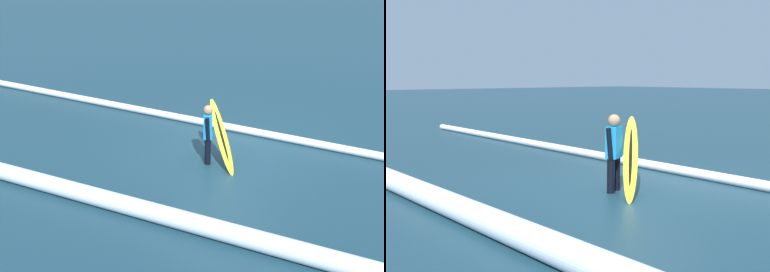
# 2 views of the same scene
# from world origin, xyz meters

# --- Properties ---
(ground_plane) EXTENTS (150.39, 150.39, 0.00)m
(ground_plane) POSITION_xyz_m (0.00, 0.00, 0.00)
(ground_plane) COLOR #1A3C4B
(surfer) EXTENTS (0.32, 0.54, 1.39)m
(surfer) POSITION_xyz_m (0.11, 0.65, 0.77)
(surfer) COLOR black
(surfer) RESTS_ON ground_plane
(surfboard) EXTENTS (1.32, 1.41, 1.34)m
(surfboard) POSITION_xyz_m (-0.17, 0.52, 0.65)
(surfboard) COLOR yellow
(surfboard) RESTS_ON ground_plane
(wave_crest_foreground) EXTENTS (22.94, 1.51, 0.20)m
(wave_crest_foreground) POSITION_xyz_m (1.09, -1.56, 0.10)
(wave_crest_foreground) COLOR white
(wave_crest_foreground) RESTS_ON ground_plane
(wave_crest_midground) EXTENTS (23.45, 1.02, 0.37)m
(wave_crest_midground) POSITION_xyz_m (-2.99, 3.77, 0.18)
(wave_crest_midground) COLOR white
(wave_crest_midground) RESTS_ON ground_plane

